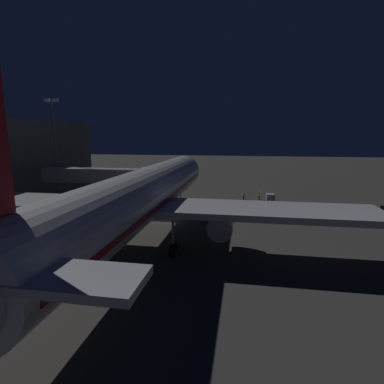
% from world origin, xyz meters
% --- Properties ---
extents(ground_plane, '(320.00, 320.00, 0.00)m').
position_xyz_m(ground_plane, '(0.00, 0.00, 0.00)').
color(ground_plane, '#383533').
extents(airliner_at_gate, '(52.75, 59.42, 20.30)m').
position_xyz_m(airliner_at_gate, '(0.00, 11.58, 6.11)').
color(airliner_at_gate, silver).
rests_on(airliner_at_gate, ground_plane).
extents(jet_bridge, '(21.55, 3.40, 7.74)m').
position_xyz_m(jet_bridge, '(11.59, -5.25, 6.20)').
color(jet_bridge, '#9E9E99').
rests_on(jet_bridge, ground_plane).
extents(apron_floodlight_mast, '(2.90, 0.50, 20.30)m').
position_xyz_m(apron_floodlight_mast, '(25.50, -11.07, 11.63)').
color(apron_floodlight_mast, '#59595E').
rests_on(apron_floodlight_mast, ground_plane).
extents(baggage_tug_lead, '(1.86, 2.53, 1.95)m').
position_xyz_m(baggage_tug_lead, '(-34.62, -8.62, 0.78)').
color(baggage_tug_lead, silver).
rests_on(baggage_tug_lead, ground_plane).
extents(baggage_container_near_belt, '(1.62, 1.76, 1.66)m').
position_xyz_m(baggage_container_near_belt, '(-17.28, -17.03, 0.83)').
color(baggage_container_near_belt, '#B7BABF').
rests_on(baggage_container_near_belt, ground_plane).
extents(ground_crew_near_nose_gear, '(0.40, 0.40, 1.76)m').
position_xyz_m(ground_crew_near_nose_gear, '(-11.96, -18.91, 0.97)').
color(ground_crew_near_nose_gear, black).
rests_on(ground_crew_near_nose_gear, ground_plane).
extents(ground_crew_by_tug, '(0.40, 0.40, 1.70)m').
position_xyz_m(ground_crew_by_tug, '(-15.13, -19.10, 0.94)').
color(ground_crew_by_tug, black).
rests_on(ground_crew_by_tug, ground_plane).
extents(traffic_cone_nose_port, '(0.36, 0.36, 0.55)m').
position_xyz_m(traffic_cone_nose_port, '(-2.20, -16.75, 0.28)').
color(traffic_cone_nose_port, orange).
rests_on(traffic_cone_nose_port, ground_plane).
extents(traffic_cone_nose_starboard, '(0.36, 0.36, 0.55)m').
position_xyz_m(traffic_cone_nose_starboard, '(2.20, -16.75, 0.28)').
color(traffic_cone_nose_starboard, orange).
rests_on(traffic_cone_nose_starboard, ground_plane).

